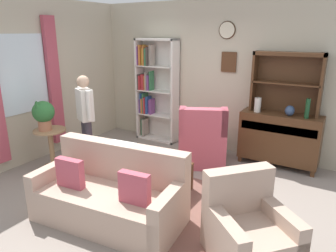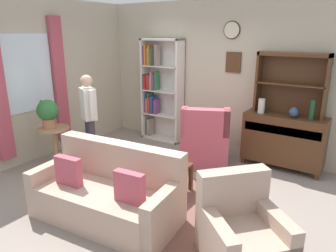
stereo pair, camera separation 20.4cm
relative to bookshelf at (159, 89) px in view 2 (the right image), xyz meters
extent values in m
cube|color=gray|center=(1.30, -1.94, -1.08)|extent=(5.40, 4.60, 0.02)
cube|color=#BCB299|center=(1.30, 0.19, 0.33)|extent=(5.00, 0.06, 2.80)
cylinder|color=beige|center=(1.49, 0.14, 1.18)|extent=(0.28, 0.03, 0.28)
torus|color=#382314|center=(1.49, 0.14, 1.18)|extent=(0.31, 0.02, 0.31)
cube|color=#4C2D19|center=(1.55, 0.14, 0.62)|extent=(0.28, 0.03, 0.36)
cube|color=#BCB299|center=(-1.23, -1.94, 0.33)|extent=(0.06, 4.20, 2.80)
cube|color=silver|center=(-1.19, -2.15, 0.48)|extent=(0.02, 0.90, 1.30)
cube|color=#B24756|center=(-1.14, -1.57, 0.28)|extent=(0.08, 0.24, 2.30)
cube|color=brown|center=(1.50, -2.24, -1.07)|extent=(2.25, 1.91, 0.01)
cube|color=silver|center=(-0.34, -0.01, -0.02)|extent=(0.04, 0.30, 2.10)
cube|color=silver|center=(0.52, -0.01, -0.02)|extent=(0.04, 0.30, 2.10)
cube|color=silver|center=(0.09, -0.01, 1.01)|extent=(0.90, 0.30, 0.04)
cube|color=silver|center=(0.09, -0.01, -1.05)|extent=(0.90, 0.30, 0.04)
cube|color=silver|center=(0.09, 0.13, -0.02)|extent=(0.90, 0.01, 2.10)
cube|color=silver|center=(0.09, -0.01, -0.53)|extent=(0.86, 0.30, 0.02)
cube|color=gray|center=(-0.31, -0.03, -0.80)|extent=(0.03, 0.18, 0.44)
cube|color=#337247|center=(-0.28, -0.03, -0.85)|extent=(0.02, 0.12, 0.35)
cube|color=gray|center=(-0.25, -0.03, -0.87)|extent=(0.02, 0.11, 0.31)
cube|color=gray|center=(-0.21, -0.03, -0.84)|extent=(0.04, 0.20, 0.37)
cube|color=silver|center=(0.09, -0.01, -0.02)|extent=(0.86, 0.30, 0.02)
cube|color=#723F7F|center=(-0.30, -0.03, -0.37)|extent=(0.03, 0.17, 0.29)
cube|color=#284C8C|center=(-0.27, -0.03, -0.31)|extent=(0.02, 0.19, 0.42)
cube|color=#CC7233|center=(-0.23, -0.03, -0.36)|extent=(0.03, 0.23, 0.31)
cube|color=#337247|center=(-0.20, -0.03, -0.30)|extent=(0.02, 0.21, 0.43)
cube|color=#B22D33|center=(-0.16, -0.03, -0.35)|extent=(0.04, 0.23, 0.35)
cube|color=#284C8C|center=(-0.12, -0.03, -0.34)|extent=(0.04, 0.19, 0.37)
cube|color=#723F7F|center=(-0.08, -0.03, -0.38)|extent=(0.04, 0.10, 0.28)
cube|color=#723F7F|center=(-0.03, -0.03, -0.36)|extent=(0.04, 0.17, 0.32)
cube|color=silver|center=(0.09, -0.01, 0.48)|extent=(0.86, 0.30, 0.02)
cube|color=#3F3833|center=(-0.31, -0.03, 0.14)|extent=(0.02, 0.24, 0.32)
cube|color=#B22D33|center=(-0.28, -0.03, 0.13)|extent=(0.03, 0.23, 0.29)
cube|color=#B22D33|center=(-0.24, -0.03, 0.14)|extent=(0.03, 0.15, 0.32)
cube|color=#B22D33|center=(-0.20, -0.03, 0.14)|extent=(0.04, 0.20, 0.32)
cube|color=#CC7233|center=(-0.15, -0.03, 0.13)|extent=(0.02, 0.19, 0.29)
cube|color=gray|center=(-0.12, -0.03, 0.17)|extent=(0.03, 0.22, 0.37)
cube|color=#723F7F|center=(-0.07, -0.03, 0.14)|extent=(0.04, 0.19, 0.31)
cube|color=#337247|center=(-0.03, -0.03, 0.18)|extent=(0.02, 0.16, 0.39)
cube|color=#723F7F|center=(-0.31, -0.03, 0.68)|extent=(0.02, 0.22, 0.38)
cube|color=#CC7233|center=(-0.27, -0.03, 0.69)|extent=(0.04, 0.19, 0.41)
cube|color=gold|center=(-0.22, -0.03, 0.66)|extent=(0.02, 0.13, 0.34)
cube|color=gold|center=(-0.19, -0.03, 0.69)|extent=(0.02, 0.10, 0.41)
cube|color=#CC7233|center=(-0.16, -0.03, 0.69)|extent=(0.03, 0.22, 0.39)
cube|color=#337247|center=(-0.12, -0.03, 0.66)|extent=(0.04, 0.20, 0.34)
cube|color=#3F3833|center=(-0.08, -0.03, 0.68)|extent=(0.04, 0.21, 0.37)
cube|color=gray|center=(-0.04, -0.03, 0.70)|extent=(0.04, 0.11, 0.42)
cube|color=gray|center=(0.01, -0.03, 0.69)|extent=(0.03, 0.14, 0.41)
cube|color=#4C2D19|center=(2.61, -0.08, -0.56)|extent=(1.30, 0.45, 0.82)
cube|color=#4C2D19|center=(2.01, -0.26, -1.02)|extent=(0.06, 0.06, 0.10)
cube|color=#4C2D19|center=(3.21, -0.26, -1.02)|extent=(0.06, 0.06, 0.10)
cube|color=#4C2D19|center=(2.01, 0.09, -1.02)|extent=(0.06, 0.06, 0.10)
cube|color=#4C2D19|center=(3.21, 0.09, -1.02)|extent=(0.06, 0.06, 0.10)
cube|color=#3D2414|center=(2.61, -0.30, -0.36)|extent=(1.20, 0.01, 0.14)
cube|color=#4C2D19|center=(2.08, 0.00, 0.35)|extent=(0.04, 0.26, 1.00)
cube|color=#4C2D19|center=(3.14, 0.00, 0.35)|extent=(0.04, 0.26, 1.00)
cube|color=#4C2D19|center=(2.61, 0.00, 0.82)|extent=(1.10, 0.26, 0.06)
cube|color=#4C2D19|center=(2.61, 0.00, 0.35)|extent=(1.06, 0.26, 0.02)
cube|color=#4C2D19|center=(2.61, 0.12, 0.35)|extent=(1.10, 0.01, 1.00)
cylinder|color=beige|center=(2.22, -0.16, -0.03)|extent=(0.11, 0.11, 0.24)
ellipsoid|color=#33476B|center=(2.74, -0.15, -0.07)|extent=(0.15, 0.15, 0.17)
cylinder|color=#194223|center=(3.00, -0.17, 0.00)|extent=(0.07, 0.07, 0.32)
cube|color=tan|center=(1.24, -2.87, -0.86)|extent=(1.88, 1.03, 0.42)
cube|color=tan|center=(1.20, -2.55, -0.41)|extent=(1.81, 0.39, 0.48)
cube|color=tan|center=(0.41, -2.96, -0.77)|extent=(0.23, 0.86, 0.60)
cube|color=tan|center=(2.06, -2.78, -0.77)|extent=(0.23, 0.86, 0.60)
cube|color=#B74C5B|center=(0.80, -3.04, -0.47)|extent=(0.37, 0.14, 0.36)
cube|color=#B74C5B|center=(1.70, -2.94, -0.47)|extent=(0.37, 0.14, 0.36)
cube|color=white|center=(1.20, -2.55, -0.17)|extent=(0.38, 0.22, 0.00)
cube|color=tan|center=(2.92, -2.66, -0.87)|extent=(1.08, 1.08, 0.40)
cube|color=tan|center=(2.70, -2.46, -0.43)|extent=(0.64, 0.68, 0.48)
cube|color=tan|center=(2.72, -2.89, -0.80)|extent=(0.67, 0.63, 0.55)
cube|color=tan|center=(3.12, -2.44, -0.80)|extent=(0.67, 0.63, 0.55)
cube|color=#B74C5B|center=(1.44, -0.64, -0.86)|extent=(1.05, 1.06, 0.42)
cube|color=#B74C5B|center=(1.57, -0.92, -0.34)|extent=(0.79, 0.52, 0.63)
cube|color=#B74C5B|center=(1.86, -0.73, -0.25)|extent=(0.21, 0.30, 0.44)
cube|color=#B74C5B|center=(1.24, -1.03, -0.25)|extent=(0.21, 0.30, 0.44)
cylinder|color=#A87F56|center=(-0.63, -2.17, -0.41)|extent=(0.52, 0.52, 0.03)
cylinder|color=#A87F56|center=(-0.63, -2.17, -0.75)|extent=(0.08, 0.08, 0.65)
cylinder|color=#A87F56|center=(-0.63, -2.17, -1.06)|extent=(0.36, 0.36, 0.03)
cylinder|color=#AD6B4C|center=(-0.66, -2.22, -0.31)|extent=(0.21, 0.21, 0.17)
sphere|color=#2D6B33|center=(-0.66, -2.22, -0.08)|extent=(0.35, 0.35, 0.35)
ellipsoid|color=#2D6B33|center=(-0.64, -2.35, -0.04)|extent=(0.10, 0.06, 0.25)
ellipsoid|color=#2D6B33|center=(-0.78, -2.24, -0.04)|extent=(0.10, 0.06, 0.25)
cylinder|color=#AD6B4C|center=(-0.21, -2.15, -1.03)|extent=(0.12, 0.12, 0.10)
sphere|color=#2D6B33|center=(-0.21, -2.15, -0.89)|extent=(0.21, 0.21, 0.21)
ellipsoid|color=#2D6B33|center=(-0.23, -2.22, -0.87)|extent=(0.06, 0.04, 0.15)
ellipsoid|color=#2D6B33|center=(-0.22, -2.08, -0.87)|extent=(0.06, 0.04, 0.15)
ellipsoid|color=#2D6B33|center=(-0.18, -2.09, -0.87)|extent=(0.06, 0.04, 0.15)
ellipsoid|color=#2D6B33|center=(-0.22, -2.08, -0.87)|extent=(0.06, 0.04, 0.15)
cylinder|color=#38333D|center=(-0.26, -1.74, -0.66)|extent=(0.16, 0.16, 0.82)
cylinder|color=#38333D|center=(-0.10, -1.82, -0.66)|extent=(0.16, 0.16, 0.82)
cube|color=silver|center=(-0.18, -1.78, 0.01)|extent=(0.39, 0.33, 0.52)
sphere|color=tan|center=(-0.18, -1.78, 0.39)|extent=(0.27, 0.27, 0.20)
cylinder|color=silver|center=(-0.37, -1.68, 0.03)|extent=(0.11, 0.11, 0.48)
cylinder|color=silver|center=(0.02, -1.88, 0.03)|extent=(0.11, 0.11, 0.48)
cube|color=#4C2D19|center=(1.36, -1.87, -0.67)|extent=(0.80, 0.50, 0.03)
cube|color=#4C2D19|center=(0.99, -2.09, -0.88)|extent=(0.05, 0.05, 0.39)
cube|color=#4C2D19|center=(1.73, -2.09, -0.88)|extent=(0.05, 0.05, 0.39)
cube|color=#4C2D19|center=(0.99, -1.65, -0.88)|extent=(0.05, 0.05, 0.39)
cube|color=#4C2D19|center=(1.73, -1.65, -0.88)|extent=(0.05, 0.05, 0.39)
cube|color=#B22D33|center=(1.34, -1.95, -0.64)|extent=(0.18, 0.15, 0.02)
cube|color=#337247|center=(1.34, -1.94, -0.62)|extent=(0.18, 0.15, 0.02)
camera|label=1|loc=(3.60, -5.38, 1.16)|focal=33.55mm
camera|label=2|loc=(3.77, -5.27, 1.16)|focal=33.55mm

